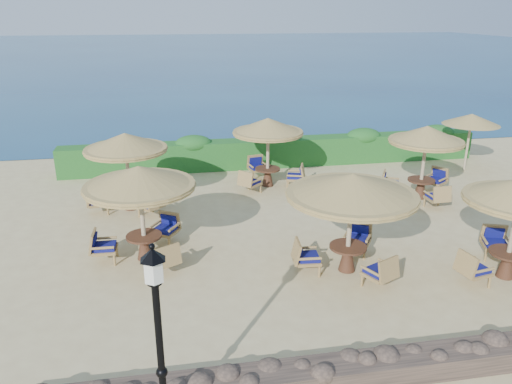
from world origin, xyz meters
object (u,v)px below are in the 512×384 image
cafe_set_0 (140,192)px  cafe_set_5 (425,148)px  lamp_post (160,353)px  cafe_set_3 (126,155)px  cafe_set_4 (268,138)px  extra_parasol (471,119)px  cafe_set_1 (351,199)px

cafe_set_0 → cafe_set_5: 10.10m
lamp_post → cafe_set_3: lamp_post is taller
cafe_set_3 → cafe_set_4: 5.29m
extra_parasol → cafe_set_5: size_ratio=0.87×
cafe_set_0 → cafe_set_3: 3.83m
extra_parasol → cafe_set_5: cafe_set_5 is taller
lamp_post → cafe_set_1: bearing=44.3°
cafe_set_0 → cafe_set_3: bearing=98.9°
extra_parasol → cafe_set_1: 10.84m
extra_parasol → cafe_set_0: bearing=-156.0°
cafe_set_0 → cafe_set_3: size_ratio=1.05×
extra_parasol → cafe_set_5: 4.47m
extra_parasol → cafe_set_1: size_ratio=0.72×
cafe_set_1 → cafe_set_3: 7.90m
cafe_set_4 → cafe_set_1: bearing=-84.0°
extra_parasol → cafe_set_4: (-8.63, -0.52, -0.29)m
extra_parasol → cafe_set_4: size_ratio=0.87×
lamp_post → cafe_set_5: bearing=45.3°
cafe_set_0 → cafe_set_1: 5.44m
extra_parasol → cafe_set_3: size_ratio=0.86×
cafe_set_3 → cafe_set_4: same height
lamp_post → cafe_set_0: bearing=94.7°
extra_parasol → cafe_set_4: cafe_set_4 is taller
cafe_set_1 → cafe_set_3: size_ratio=1.18×
lamp_post → cafe_set_4: lamp_post is taller
lamp_post → cafe_set_0: lamp_post is taller
cafe_set_5 → cafe_set_3: bearing=175.8°
cafe_set_1 → cafe_set_4: size_ratio=1.20×
cafe_set_3 → extra_parasol: bearing=8.5°
cafe_set_4 → cafe_set_5: size_ratio=1.00×
cafe_set_0 → cafe_set_5: size_ratio=1.06×
cafe_set_0 → cafe_set_1: same height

